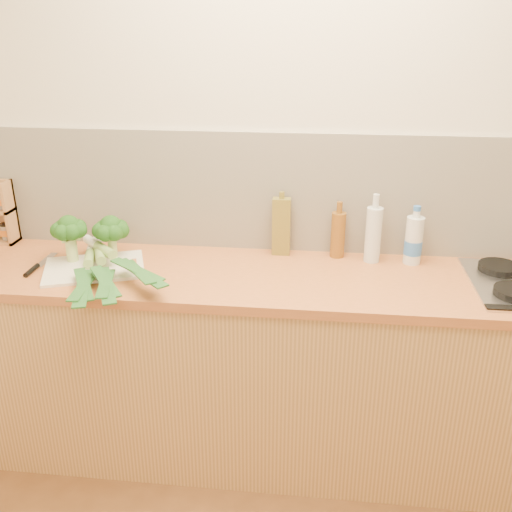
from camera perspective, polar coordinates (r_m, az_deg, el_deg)
The scene contains 13 objects.
room_shell at distance 2.57m, azimuth 3.96°, elevation 6.25°, with size 3.50×3.50×3.50m.
counter at distance 2.60m, azimuth 3.21°, elevation -10.98°, with size 3.20×0.62×0.90m.
chopping_board at distance 2.53m, azimuth -15.86°, elevation -1.15°, with size 0.41×0.30×0.01m, color silver.
broccoli_left at distance 2.57m, azimuth -18.18°, elevation 2.48°, with size 0.15×0.16×0.21m.
broccoli_right at distance 2.57m, azimuth -14.31°, elevation 2.57°, with size 0.16×0.16×0.19m.
leek_front at distance 2.49m, azimuth -16.47°, elevation -0.91°, with size 0.24×0.63×0.04m.
leek_mid at distance 2.47m, azimuth -15.23°, elevation -0.45°, with size 0.33×0.65×0.04m.
leek_back at distance 2.47m, azimuth -14.08°, elevation 0.06°, with size 0.51×0.50×0.04m.
chefs_knife at distance 2.61m, azimuth -21.19°, elevation -1.09°, with size 0.03×0.28×0.02m.
oil_tin at distance 2.56m, azimuth 2.55°, elevation 3.01°, with size 0.08×0.05×0.29m.
glass_bottle at distance 2.53m, azimuth 11.65°, elevation 2.21°, with size 0.07×0.07×0.30m.
amber_bottle at distance 2.56m, azimuth 8.21°, elevation 2.21°, with size 0.06×0.06×0.26m.
water_bottle at distance 2.56m, azimuth 15.47°, elevation 1.40°, with size 0.08×0.08×0.24m.
Camera 1 is at (0.11, -0.98, 1.87)m, focal length 40.00 mm.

